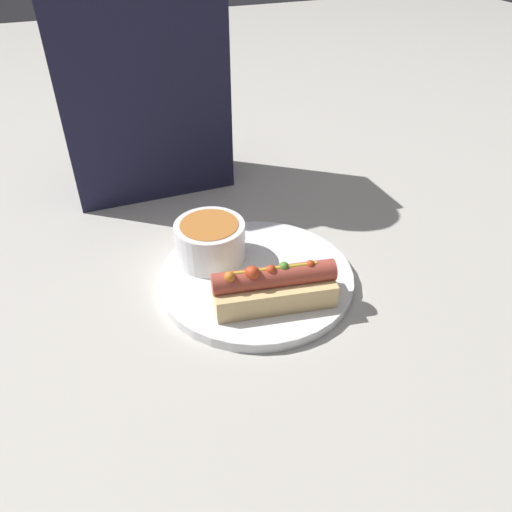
# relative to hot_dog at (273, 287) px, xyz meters

# --- Properties ---
(ground_plane) EXTENTS (4.00, 4.00, 0.00)m
(ground_plane) POSITION_rel_hot_dog_xyz_m (0.00, 0.06, -0.04)
(ground_plane) COLOR #BCB7AD
(dinner_plate) EXTENTS (0.28, 0.28, 0.02)m
(dinner_plate) POSITION_rel_hot_dog_xyz_m (0.00, 0.06, -0.03)
(dinner_plate) COLOR white
(dinner_plate) RESTS_ON ground_plane
(hot_dog) EXTENTS (0.17, 0.09, 0.07)m
(hot_dog) POSITION_rel_hot_dog_xyz_m (0.00, 0.00, 0.00)
(hot_dog) COLOR #E5C17F
(hot_dog) RESTS_ON dinner_plate
(soup_bowl) EXTENTS (0.10, 0.10, 0.06)m
(soup_bowl) POSITION_rel_hot_dog_xyz_m (-0.05, 0.12, 0.01)
(soup_bowl) COLOR white
(soup_bowl) RESTS_ON dinner_plate
(spoon) EXTENTS (0.08, 0.14, 0.01)m
(spoon) POSITION_rel_hot_dog_xyz_m (-0.03, 0.09, -0.02)
(spoon) COLOR #B7B7BC
(spoon) RESTS_ON dinner_plate
(seated_diner) EXTENTS (0.28, 0.14, 0.49)m
(seated_diner) POSITION_rel_hot_dog_xyz_m (-0.07, 0.42, 0.18)
(seated_diner) COLOR #1E1E38
(seated_diner) RESTS_ON ground_plane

